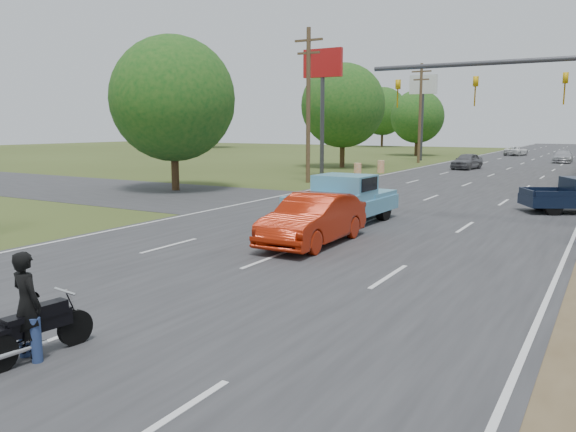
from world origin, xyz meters
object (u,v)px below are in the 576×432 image
Objects in this scene: distant_car_silver at (563,156)px; blue_pickup at (345,199)px; motorcycle at (27,334)px; distant_car_white at (516,151)px; rider at (27,310)px; red_convertible at (313,220)px; distant_car_grey at (467,161)px.

blue_pickup is at bearing -95.69° from distant_car_silver.
motorcycle is 72.33m from distant_car_white.
distant_car_silver is (2.94, 59.34, -0.20)m from rider.
rider is 72.29m from distant_car_white.
blue_pickup is (-1.01, 14.13, 0.11)m from rider.
rider reaches higher than distant_car_white.
blue_pickup reaches higher than rider.
red_convertible is at bearing -77.52° from blue_pickup.
motorcycle is at bearing 90.00° from rider.
rider is 0.41× the size of distant_car_grey.
distant_car_silver is at bearing -85.93° from rider.
motorcycle is at bearing -83.86° from blue_pickup.
red_convertible reaches higher than distant_car_white.
distant_car_grey is at bearing -115.11° from distant_car_silver.
red_convertible is 1.16× the size of distant_car_grey.
distant_car_silver is (6.46, 14.23, -0.06)m from distant_car_grey.
distant_car_white is at bearing 94.59° from blue_pickup.
blue_pickup is at bearing 102.47° from distant_car_white.
red_convertible is 1.11× the size of distant_car_white.
motorcycle is 45.29m from distant_car_grey.
distant_car_silver is at bearing 87.12° from blue_pickup.
distant_car_grey is (-3.24, 34.91, -0.09)m from red_convertible.
rider reaches higher than motorcycle.
red_convertible is 49.25m from distant_car_silver.
rider is 0.29× the size of blue_pickup.
motorcycle is 0.34× the size of blue_pickup.
distant_car_grey is (-2.52, 30.98, -0.25)m from blue_pickup.
distant_car_white is at bearing -80.30° from rider.
distant_car_grey is (-3.52, 45.15, 0.26)m from motorcycle.
distant_car_grey is 0.93× the size of distant_car_silver.
distant_car_grey is 27.10m from distant_car_white.
distant_car_grey is at bearing -78.63° from rider.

